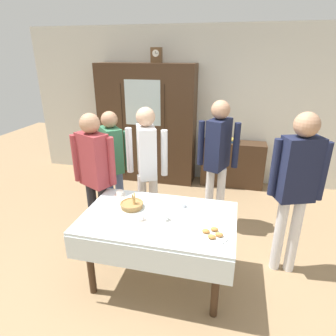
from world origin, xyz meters
name	(u,v)px	position (x,y,z in m)	size (l,w,h in m)	color
ground_plane	(164,266)	(0.00, 0.00, 0.00)	(12.00, 12.00, 0.00)	#997A56
back_wall	(200,107)	(0.00, 2.65, 1.35)	(6.40, 0.10, 2.70)	silver
dining_table	(158,228)	(0.00, -0.23, 0.66)	(1.49, 0.94, 0.78)	#3D2819
wall_cabinet	(147,124)	(-0.90, 2.35, 1.05)	(1.73, 0.46, 2.10)	#3D2819
mantel_clock	(156,55)	(-0.71, 2.35, 2.22)	(0.18, 0.11, 0.24)	brown
bookshelf_low	(232,164)	(0.66, 2.41, 0.40)	(1.09, 0.35, 0.81)	#3D2819
book_stack	(234,140)	(0.66, 2.40, 0.84)	(0.17, 0.19, 0.06)	#2D5184
tea_cup_far_left	(165,218)	(0.08, -0.26, 0.80)	(0.13, 0.13, 0.06)	white
tea_cup_mid_right	(182,205)	(0.19, 0.02, 0.80)	(0.13, 0.13, 0.06)	white
tea_cup_near_right	(120,194)	(-0.53, 0.12, 0.80)	(0.13, 0.13, 0.06)	white
tea_cup_mid_left	(140,218)	(-0.15, -0.31, 0.80)	(0.13, 0.13, 0.06)	white
bread_basket	(132,205)	(-0.31, -0.10, 0.81)	(0.24, 0.24, 0.16)	#9E7542
pastry_plate	(213,234)	(0.54, -0.40, 0.79)	(0.28, 0.28, 0.05)	white
spoon_mid_right	(213,215)	(0.52, -0.07, 0.78)	(0.12, 0.02, 0.01)	silver
spoon_far_right	(171,201)	(0.05, 0.12, 0.78)	(0.12, 0.02, 0.01)	silver
person_by_cabinet	(218,153)	(0.46, 1.00, 1.06)	(0.52, 0.41, 1.73)	silver
person_behind_table_left	(112,158)	(-0.90, 0.79, 0.95)	(0.52, 0.40, 1.58)	slate
person_beside_shelf	(297,180)	(1.29, 0.28, 1.08)	(0.52, 0.31, 1.76)	silver
person_near_right_end	(147,161)	(-0.36, 0.61, 1.03)	(0.52, 0.41, 1.68)	silver
person_behind_table_right	(94,169)	(-0.88, 0.24, 1.01)	(0.52, 0.34, 1.66)	#232328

